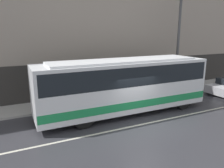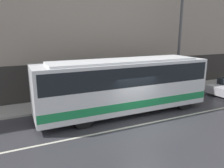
# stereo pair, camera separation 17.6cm
# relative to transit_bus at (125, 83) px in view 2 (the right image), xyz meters

# --- Properties ---
(ground_plane) EXTENTS (60.00, 60.00, 0.00)m
(ground_plane) POSITION_rel_transit_bus_xyz_m (0.07, -2.06, -1.92)
(ground_plane) COLOR #333338
(sidewalk) EXTENTS (60.00, 2.42, 0.14)m
(sidewalk) POSITION_rel_transit_bus_xyz_m (0.07, 3.15, -1.85)
(sidewalk) COLOR #A09E99
(sidewalk) RESTS_ON ground_plane
(building_facade) EXTENTS (60.00, 0.35, 13.88)m
(building_facade) POSITION_rel_transit_bus_xyz_m (0.07, 4.51, 4.81)
(building_facade) COLOR gray
(building_facade) RESTS_ON ground_plane
(lane_stripe) EXTENTS (54.00, 0.14, 0.01)m
(lane_stripe) POSITION_rel_transit_bus_xyz_m (0.07, -2.06, -1.91)
(lane_stripe) COLOR beige
(lane_stripe) RESTS_ON ground_plane
(transit_bus) EXTENTS (10.92, 2.58, 3.41)m
(transit_bus) POSITION_rel_transit_bus_xyz_m (0.00, 0.00, 0.00)
(transit_bus) COLOR white
(transit_bus) RESTS_ON ground_plane
(utility_pole_near) EXTENTS (0.21, 0.21, 8.15)m
(utility_pole_near) POSITION_rel_transit_bus_xyz_m (6.47, 2.63, 2.29)
(utility_pole_near) COLOR #4C4C4F
(utility_pole_near) RESTS_ON sidewalk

